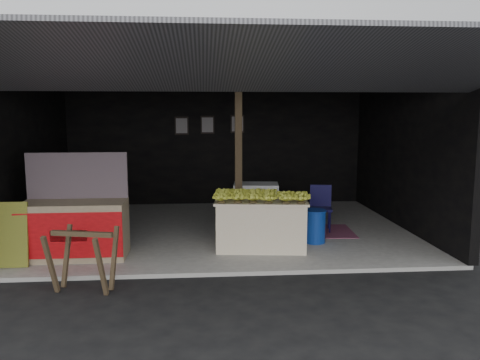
{
  "coord_description": "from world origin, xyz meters",
  "views": [
    {
      "loc": [
        -0.3,
        -6.1,
        2.21
      ],
      "look_at": [
        0.3,
        1.57,
        1.1
      ],
      "focal_mm": 35.0,
      "sensor_mm": 36.0,
      "label": 1
    }
  ],
  "objects": [
    {
      "name": "ground",
      "position": [
        0.0,
        0.0,
        0.0
      ],
      "size": [
        80.0,
        80.0,
        0.0
      ],
      "primitive_type": "plane",
      "color": "black",
      "rests_on": "ground"
    },
    {
      "name": "concrete_slab",
      "position": [
        0.0,
        2.5,
        0.03
      ],
      "size": [
        7.0,
        5.0,
        0.06
      ],
      "primitive_type": "cube",
      "color": "gray",
      "rests_on": "ground"
    },
    {
      "name": "shophouse",
      "position": [
        0.0,
        2.82,
        2.1
      ],
      "size": [
        7.4,
        7.29,
        3.02
      ],
      "color": "black",
      "rests_on": "ground"
    },
    {
      "name": "banana_table",
      "position": [
        0.6,
        1.14,
        0.46
      ],
      "size": [
        1.53,
        1.04,
        0.79
      ],
      "rotation": [
        0.0,
        0.0,
        -0.11
      ],
      "color": "silver",
      "rests_on": "concrete_slab"
    },
    {
      "name": "banana_pile",
      "position": [
        0.6,
        1.14,
        0.93
      ],
      "size": [
        1.4,
        0.93,
        0.16
      ],
      "primitive_type": null,
      "rotation": [
        0.0,
        0.0,
        -0.11
      ],
      "color": "yellow",
      "rests_on": "banana_table"
    },
    {
      "name": "white_crate",
      "position": [
        0.64,
        2.17,
        0.5
      ],
      "size": [
        0.85,
        0.62,
        0.89
      ],
      "rotation": [
        0.0,
        0.0,
        -0.11
      ],
      "color": "white",
      "rests_on": "concrete_slab"
    },
    {
      "name": "neighbor_stall",
      "position": [
        -2.22,
        0.85,
        0.53
      ],
      "size": [
        1.51,
        0.69,
        1.55
      ],
      "rotation": [
        0.0,
        0.0,
        0.0
      ],
      "color": "#998466",
      "rests_on": "concrete_slab"
    },
    {
      "name": "green_signboard",
      "position": [
        -3.07,
        0.48,
        0.52
      ],
      "size": [
        0.61,
        0.16,
        0.92
      ],
      "primitive_type": "cube",
      "rotation": [
        -0.13,
        0.0,
        0.0
      ],
      "color": "black",
      "rests_on": "concrete_slab"
    },
    {
      "name": "sawhorse",
      "position": [
        -1.79,
        -0.42,
        0.49
      ],
      "size": [
        0.82,
        0.81,
        0.77
      ],
      "rotation": [
        0.0,
        0.0,
        -0.22
      ],
      "color": "#493A24",
      "rests_on": "ground"
    },
    {
      "name": "water_barrel",
      "position": [
        1.54,
        1.38,
        0.32
      ],
      "size": [
        0.35,
        0.35,
        0.52
      ],
      "primitive_type": "cylinder",
      "color": "navy",
      "rests_on": "concrete_slab"
    },
    {
      "name": "plastic_chair",
      "position": [
        1.84,
        2.21,
        0.55
      ],
      "size": [
        0.46,
        0.46,
        0.83
      ],
      "rotation": [
        0.0,
        0.0,
        -0.19
      ],
      "color": "#0D0A38",
      "rests_on": "concrete_slab"
    },
    {
      "name": "magenta_rug",
      "position": [
        1.65,
        2.09,
        0.07
      ],
      "size": [
        1.56,
        1.09,
        0.01
      ],
      "primitive_type": "cube",
      "rotation": [
        0.0,
        0.0,
        -0.06
      ],
      "color": "#6D184B",
      "rests_on": "concrete_slab"
    },
    {
      "name": "picture_frames",
      "position": [
        -0.17,
        4.89,
        1.93
      ],
      "size": [
        1.62,
        0.04,
        0.46
      ],
      "color": "black",
      "rests_on": "shophouse"
    }
  ]
}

